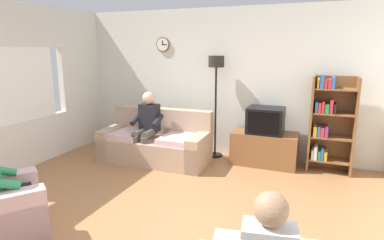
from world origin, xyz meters
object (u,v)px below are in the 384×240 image
tv_stand (264,148)px  bookshelf (329,122)px  person_in_left_armchair (1,180)px  couch (156,143)px  tv (266,120)px  person_on_couch (147,123)px  floor_lamp (216,78)px

tv_stand → bookshelf: bearing=4.1°
person_in_left_armchair → couch: bearing=81.0°
tv_stand → person_in_left_armchair: 3.93m
tv → person_in_left_armchair: bearing=-125.4°
tv_stand → person_in_left_armchair: bearing=-125.2°
tv_stand → couch: bearing=-163.9°
tv → person_in_left_armchair: person_in_left_armchair is taller
bookshelf → person_in_left_armchair: bearing=-134.8°
bookshelf → person_on_couch: bookshelf is taller
tv → person_on_couch: size_ratio=0.48×
couch → tv: tv is taller
couch → tv: (1.84, 0.51, 0.47)m
couch → tv: bearing=15.4°
couch → floor_lamp: size_ratio=1.04×
floor_lamp → bookshelf: bearing=-0.9°
tv → person_in_left_armchair: (-2.26, -3.18, -0.18)m
couch → tv: size_ratio=3.20×
person_on_couch → bookshelf: bearing=13.6°
tv → bookshelf: size_ratio=0.38×
tv → floor_lamp: size_ratio=0.32×
tv_stand → person_on_couch: bearing=-161.7°
couch → tv_stand: 1.91m
person_on_couch → tv: bearing=17.6°
person_in_left_armchair → tv_stand: bearing=54.8°
floor_lamp → tv: bearing=-7.6°
person_on_couch → person_in_left_armchair: person_on_couch is taller
tv → tv_stand: bearing=90.0°
couch → person_on_couch: person_on_couch is taller
couch → bookshelf: bearing=12.0°
floor_lamp → person_on_couch: floor_lamp is taller
tv → bookshelf: (0.99, 0.09, 0.03)m
floor_lamp → person_on_couch: bearing=-144.0°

